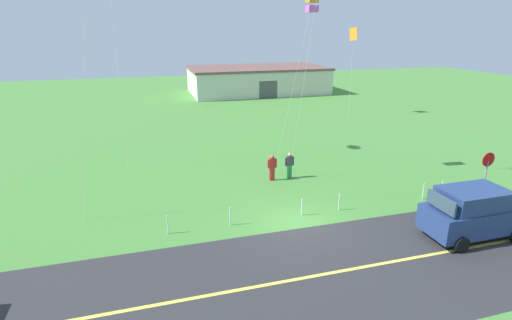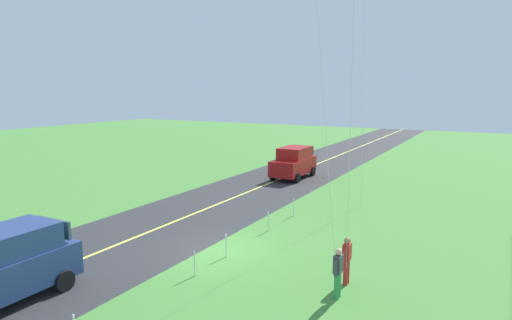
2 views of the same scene
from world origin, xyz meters
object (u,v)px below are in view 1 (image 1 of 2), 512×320
at_px(stop_sign, 487,166).
at_px(person_adult_near, 272,167).
at_px(car_suv_foreground, 474,212).
at_px(kite_yellow_high, 353,36).
at_px(warehouse_distant, 257,80).
at_px(kite_red_low, 312,5).
at_px(person_adult_companion, 289,164).

xyz_separation_m(stop_sign, person_adult_near, (-9.93, 5.56, -0.94)).
xyz_separation_m(car_suv_foreground, kite_yellow_high, (7.17, 23.98, 6.70)).
distance_m(car_suv_foreground, warehouse_distant, 40.53).
height_order(stop_sign, kite_yellow_high, kite_yellow_high).
xyz_separation_m(kite_red_low, kite_yellow_high, (10.99, 14.64, -1.98)).
distance_m(stop_sign, person_adult_companion, 10.51).
bearing_deg(person_adult_companion, car_suv_foreground, 118.20).
xyz_separation_m(person_adult_near, warehouse_distant, (8.43, 31.80, 0.89)).
height_order(person_adult_near, warehouse_distant, warehouse_distant).
bearing_deg(stop_sign, kite_red_low, 140.41).
relative_size(kite_yellow_high, warehouse_distant, 0.47).
bearing_deg(car_suv_foreground, kite_red_low, 112.24).
relative_size(person_adult_companion, warehouse_distant, 0.09).
bearing_deg(kite_red_low, person_adult_companion, -154.98).
relative_size(car_suv_foreground, person_adult_companion, 2.75).
bearing_deg(kite_yellow_high, car_suv_foreground, -106.64).
xyz_separation_m(person_adult_companion, kite_red_low, (1.29, 0.60, 8.97)).
bearing_deg(car_suv_foreground, warehouse_distant, 86.87).
height_order(car_suv_foreground, warehouse_distant, warehouse_distant).
xyz_separation_m(car_suv_foreground, kite_red_low, (-3.82, 9.34, 8.68)).
bearing_deg(kite_red_low, warehouse_distant, 79.03).
height_order(person_adult_companion, kite_red_low, kite_red_low).
bearing_deg(person_adult_companion, kite_red_low, -157.08).
xyz_separation_m(car_suv_foreground, person_adult_companion, (-5.10, 8.74, -0.29)).
distance_m(person_adult_companion, warehouse_distant, 32.58).
relative_size(car_suv_foreground, kite_yellow_high, 0.51).
relative_size(kite_red_low, warehouse_distant, 0.56).
relative_size(stop_sign, kite_red_low, 0.25).
distance_m(car_suv_foreground, person_adult_companion, 10.12).
relative_size(person_adult_companion, kite_red_low, 0.16).
xyz_separation_m(stop_sign, kite_yellow_high, (3.45, 20.87, 6.05)).
distance_m(stop_sign, kite_yellow_high, 22.00).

